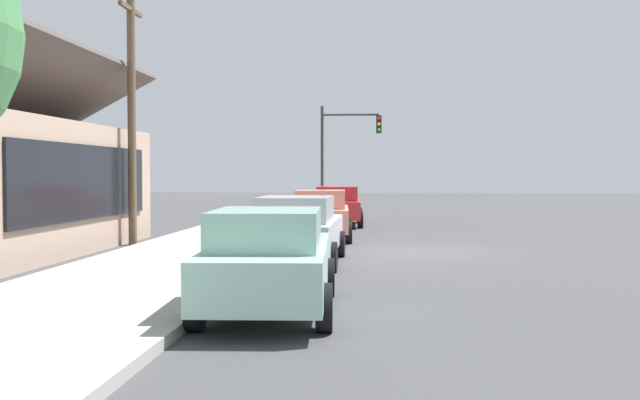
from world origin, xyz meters
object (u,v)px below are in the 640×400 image
Objects in this scene: car_silver at (297,229)px; car_coral at (321,214)px; traffic_light_main at (345,143)px; car_seafoam at (269,260)px; car_cherry at (338,205)px; utility_pole_wooden at (132,112)px; fire_hydrant_red at (278,224)px.

car_coral is (6.30, -0.05, -0.00)m from car_silver.
traffic_light_main reaches higher than car_coral.
traffic_light_main is (22.91, -0.06, 2.68)m from car_seafoam.
car_seafoam and car_cherry have the same top height.
traffic_light_main reaches higher than car_silver.
utility_pole_wooden is at bearing 52.70° from car_silver.
car_seafoam is 12.60m from fire_hydrant_red.
car_seafoam is 0.63× the size of utility_pole_wooden.
fire_hydrant_red is (6.46, 1.35, -0.32)m from car_silver.
fire_hydrant_red is at bearing 80.67° from car_coral.
utility_pole_wooden reaches higher than fire_hydrant_red.
fire_hydrant_red is (2.32, -4.00, -3.43)m from utility_pole_wooden.
traffic_light_main is 10.97m from fire_hydrant_red.
car_coral is (12.34, 0.20, -0.00)m from car_seafoam.
car_silver is at bearing 178.95° from traffic_light_main.
fire_hydrant_red is at bearing 4.29° from car_seafoam.
car_coral is 6.60m from utility_pole_wooden.
car_cherry is 4.88m from traffic_light_main.
car_seafoam is 0.91× the size of traffic_light_main.
car_coral is 10.91m from traffic_light_main.
car_seafoam is 0.96× the size of car_cherry.
traffic_light_main is 13.94m from utility_pole_wooden.
car_silver is at bearing -168.20° from fire_hydrant_red.
utility_pole_wooden is (4.14, 5.35, 3.11)m from car_silver.
fire_hydrant_red is (12.50, 1.60, -0.32)m from car_seafoam.
car_silver is at bearing 176.82° from car_cherry.
car_silver is 0.93× the size of traffic_light_main.
utility_pole_wooden is at bearing 156.04° from traffic_light_main.
utility_pole_wooden is (-12.73, 5.66, 0.44)m from traffic_light_main.
fire_hydrant_red is at bearing 12.25° from car_silver.
utility_pole_wooden is at bearing 108.87° from car_coral.
car_coral is at bearing 178.58° from traffic_light_main.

